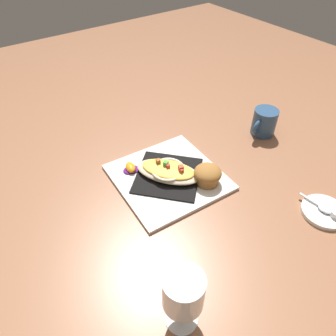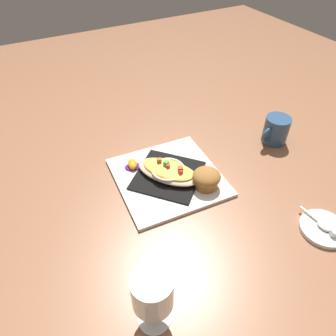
{
  "view_description": "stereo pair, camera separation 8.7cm",
  "coord_description": "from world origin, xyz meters",
  "px_view_note": "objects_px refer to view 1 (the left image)",
  "views": [
    {
      "loc": [
        -0.52,
        0.38,
        0.63
      ],
      "look_at": [
        0.0,
        0.0,
        0.04
      ],
      "focal_mm": 33.44,
      "sensor_mm": 36.0,
      "label": 1
    },
    {
      "loc": [
        -0.57,
        0.31,
        0.63
      ],
      "look_at": [
        0.0,
        0.0,
        0.04
      ],
      "focal_mm": 33.44,
      "sensor_mm": 36.0,
      "label": 2
    }
  ],
  "objects_px": {
    "stemmed_glass": "(183,294)",
    "creamer_saucer": "(324,212)",
    "gratin_dish": "(168,171)",
    "muffin": "(208,175)",
    "spoon": "(324,208)",
    "orange_garnish": "(131,168)",
    "coffee_mug": "(264,123)",
    "creamer_cup_0": "(336,214)",
    "square_plate": "(168,177)"
  },
  "relations": [
    {
      "from": "square_plate",
      "to": "muffin",
      "type": "relative_size",
      "value": 3.74
    },
    {
      "from": "muffin",
      "to": "orange_garnish",
      "type": "xyz_separation_m",
      "value": [
        0.17,
        0.15,
        -0.02
      ]
    },
    {
      "from": "orange_garnish",
      "to": "stemmed_glass",
      "type": "relative_size",
      "value": 0.37
    },
    {
      "from": "orange_garnish",
      "to": "square_plate",
      "type": "bearing_deg",
      "value": -138.45
    },
    {
      "from": "square_plate",
      "to": "creamer_saucer",
      "type": "bearing_deg",
      "value": -143.77
    },
    {
      "from": "muffin",
      "to": "coffee_mug",
      "type": "relative_size",
      "value": 0.7
    },
    {
      "from": "stemmed_glass",
      "to": "spoon",
      "type": "height_order",
      "value": "stemmed_glass"
    },
    {
      "from": "stemmed_glass",
      "to": "creamer_saucer",
      "type": "xyz_separation_m",
      "value": [
        -0.01,
        -0.46,
        -0.1
      ]
    },
    {
      "from": "stemmed_glass",
      "to": "gratin_dish",
      "type": "bearing_deg",
      "value": -32.08
    },
    {
      "from": "spoon",
      "to": "creamer_cup_0",
      "type": "distance_m",
      "value": 0.03
    },
    {
      "from": "creamer_saucer",
      "to": "orange_garnish",
      "type": "bearing_deg",
      "value": 37.34
    },
    {
      "from": "muffin",
      "to": "spoon",
      "type": "height_order",
      "value": "muffin"
    },
    {
      "from": "square_plate",
      "to": "creamer_saucer",
      "type": "xyz_separation_m",
      "value": [
        -0.34,
        -0.25,
        0.0
      ]
    },
    {
      "from": "gratin_dish",
      "to": "muffin",
      "type": "bearing_deg",
      "value": -138.78
    },
    {
      "from": "square_plate",
      "to": "coffee_mug",
      "type": "xyz_separation_m",
      "value": [
        -0.01,
        -0.39,
        0.03
      ]
    },
    {
      "from": "square_plate",
      "to": "orange_garnish",
      "type": "distance_m",
      "value": 0.11
    },
    {
      "from": "creamer_cup_0",
      "to": "muffin",
      "type": "bearing_deg",
      "value": 32.3
    },
    {
      "from": "orange_garnish",
      "to": "creamer_saucer",
      "type": "distance_m",
      "value": 0.53
    },
    {
      "from": "stemmed_glass",
      "to": "creamer_cup_0",
      "type": "bearing_deg",
      "value": -93.85
    },
    {
      "from": "square_plate",
      "to": "creamer_saucer",
      "type": "height_order",
      "value": "creamer_saucer"
    },
    {
      "from": "creamer_saucer",
      "to": "spoon",
      "type": "relative_size",
      "value": 1.22
    },
    {
      "from": "spoon",
      "to": "creamer_cup_0",
      "type": "height_order",
      "value": "creamer_cup_0"
    },
    {
      "from": "gratin_dish",
      "to": "coffee_mug",
      "type": "xyz_separation_m",
      "value": [
        -0.01,
        -0.39,
        0.01
      ]
    },
    {
      "from": "square_plate",
      "to": "orange_garnish",
      "type": "relative_size",
      "value": 5.16
    },
    {
      "from": "muffin",
      "to": "orange_garnish",
      "type": "relative_size",
      "value": 1.38
    },
    {
      "from": "spoon",
      "to": "creamer_cup_0",
      "type": "relative_size",
      "value": 3.91
    },
    {
      "from": "muffin",
      "to": "creamer_saucer",
      "type": "distance_m",
      "value": 0.31
    },
    {
      "from": "gratin_dish",
      "to": "coffee_mug",
      "type": "distance_m",
      "value": 0.39
    },
    {
      "from": "gratin_dish",
      "to": "orange_garnish",
      "type": "bearing_deg",
      "value": 41.56
    },
    {
      "from": "square_plate",
      "to": "spoon",
      "type": "bearing_deg",
      "value": -143.53
    },
    {
      "from": "square_plate",
      "to": "gratin_dish",
      "type": "distance_m",
      "value": 0.03
    },
    {
      "from": "stemmed_glass",
      "to": "coffee_mug",
      "type": "bearing_deg",
      "value": -61.3
    },
    {
      "from": "gratin_dish",
      "to": "orange_garnish",
      "type": "height_order",
      "value": "gratin_dish"
    },
    {
      "from": "coffee_mug",
      "to": "orange_garnish",
      "type": "bearing_deg",
      "value": 79.0
    },
    {
      "from": "muffin",
      "to": "coffee_mug",
      "type": "distance_m",
      "value": 0.32
    },
    {
      "from": "spoon",
      "to": "creamer_cup_0",
      "type": "xyz_separation_m",
      "value": [
        -0.03,
        -0.0,
        0.0
      ]
    },
    {
      "from": "creamer_saucer",
      "to": "stemmed_glass",
      "type": "bearing_deg",
      "value": 89.34
    },
    {
      "from": "orange_garnish",
      "to": "creamer_saucer",
      "type": "height_order",
      "value": "orange_garnish"
    },
    {
      "from": "coffee_mug",
      "to": "stemmed_glass",
      "type": "height_order",
      "value": "stemmed_glass"
    },
    {
      "from": "gratin_dish",
      "to": "spoon",
      "type": "distance_m",
      "value": 0.42
    },
    {
      "from": "creamer_saucer",
      "to": "spoon",
      "type": "height_order",
      "value": "spoon"
    },
    {
      "from": "muffin",
      "to": "creamer_cup_0",
      "type": "bearing_deg",
      "value": -147.7
    },
    {
      "from": "orange_garnish",
      "to": "creamer_cup_0",
      "type": "bearing_deg",
      "value": -144.07
    },
    {
      "from": "square_plate",
      "to": "creamer_saucer",
      "type": "distance_m",
      "value": 0.42
    },
    {
      "from": "muffin",
      "to": "orange_garnish",
      "type": "bearing_deg",
      "value": 41.39
    },
    {
      "from": "orange_garnish",
      "to": "stemmed_glass",
      "type": "distance_m",
      "value": 0.45
    },
    {
      "from": "square_plate",
      "to": "coffee_mug",
      "type": "bearing_deg",
      "value": -91.02
    },
    {
      "from": "creamer_saucer",
      "to": "creamer_cup_0",
      "type": "bearing_deg",
      "value": -174.29
    },
    {
      "from": "coffee_mug",
      "to": "creamer_cup_0",
      "type": "xyz_separation_m",
      "value": [
        -0.36,
        0.14,
        -0.02
      ]
    },
    {
      "from": "gratin_dish",
      "to": "stemmed_glass",
      "type": "relative_size",
      "value": 1.37
    }
  ]
}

